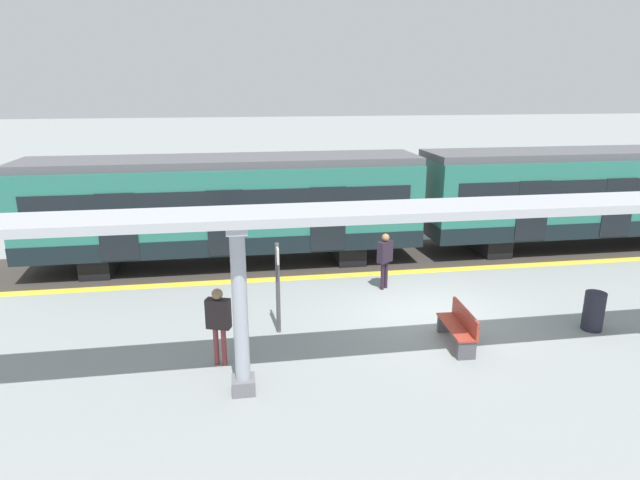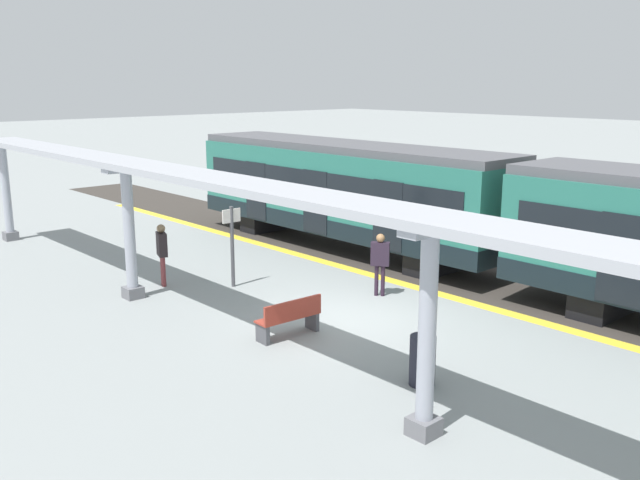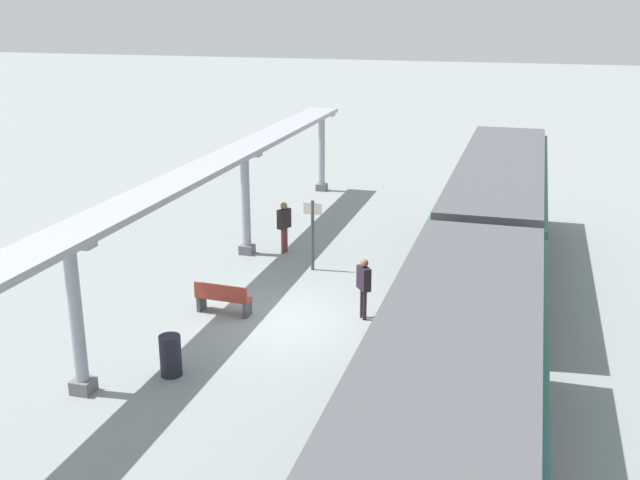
% 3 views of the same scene
% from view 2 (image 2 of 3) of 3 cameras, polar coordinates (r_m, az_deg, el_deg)
% --- Properties ---
extents(ground_plane, '(176.00, 176.00, 0.00)m').
position_cam_2_polar(ground_plane, '(16.36, 1.97, -6.45)').
color(ground_plane, gray).
extents(tactile_edge_strip, '(0.38, 35.48, 0.01)m').
position_cam_2_polar(tactile_edge_strip, '(18.60, 9.00, -4.17)').
color(tactile_edge_strip, yellow).
rests_on(tactile_edge_strip, ground).
extents(trackbed, '(3.20, 47.48, 0.01)m').
position_cam_2_polar(trackbed, '(19.98, 12.23, -3.11)').
color(trackbed, '#38332D').
rests_on(trackbed, ground).
extents(train_near_carriage, '(2.65, 12.39, 3.48)m').
position_cam_2_polar(train_near_carriage, '(22.80, 2.05, 3.87)').
color(train_near_carriage, '#276D5E').
rests_on(train_near_carriage, ground).
extents(canopy_pillar_nearest, '(1.10, 0.44, 3.37)m').
position_cam_2_polar(canopy_pillar_nearest, '(26.23, -24.44, 3.65)').
color(canopy_pillar_nearest, slate).
rests_on(canopy_pillar_nearest, ground).
extents(canopy_pillar_second, '(1.10, 0.44, 3.37)m').
position_cam_2_polar(canopy_pillar_second, '(18.02, -15.43, 0.57)').
color(canopy_pillar_second, slate).
rests_on(canopy_pillar_second, ground).
extents(canopy_pillar_third, '(1.10, 0.44, 3.37)m').
position_cam_2_polar(canopy_pillar_third, '(10.72, 8.81, -7.54)').
color(canopy_pillar_third, slate).
rests_on(canopy_pillar_third, ground).
extents(canopy_beam, '(1.20, 28.28, 0.16)m').
position_cam_2_polar(canopy_beam, '(13.67, -6.65, 4.53)').
color(canopy_beam, '#A8AAB2').
rests_on(canopy_beam, canopy_pillar_nearest).
extents(bench_mid_platform, '(1.52, 0.52, 0.86)m').
position_cam_2_polar(bench_mid_platform, '(15.06, -2.49, -6.41)').
color(bench_mid_platform, '#9E3527').
rests_on(bench_mid_platform, ground).
extents(trash_bin, '(0.48, 0.48, 0.94)m').
position_cam_2_polar(trash_bin, '(12.92, 8.44, -9.79)').
color(trash_bin, '#1F212C').
rests_on(trash_bin, ground).
extents(platform_info_sign, '(0.56, 0.10, 2.20)m').
position_cam_2_polar(platform_info_sign, '(18.61, -7.26, 0.11)').
color(platform_info_sign, '#4C4C51').
rests_on(platform_info_sign, ground).
extents(passenger_waiting_near_edge, '(0.45, 0.51, 1.64)m').
position_cam_2_polar(passenger_waiting_near_edge, '(17.79, 4.98, -1.43)').
color(passenger_waiting_near_edge, '#2C1C2C').
rests_on(passenger_waiting_near_edge, ground).
extents(passenger_by_the_benches, '(0.37, 0.54, 1.70)m').
position_cam_2_polar(passenger_by_the_benches, '(19.07, -12.90, -0.61)').
color(passenger_by_the_benches, brown).
rests_on(passenger_by_the_benches, ground).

